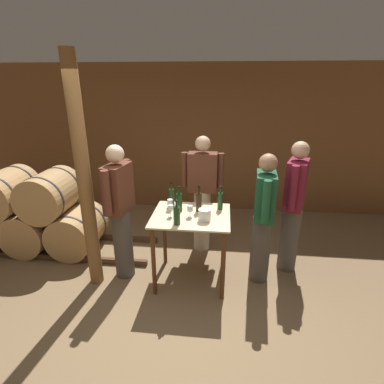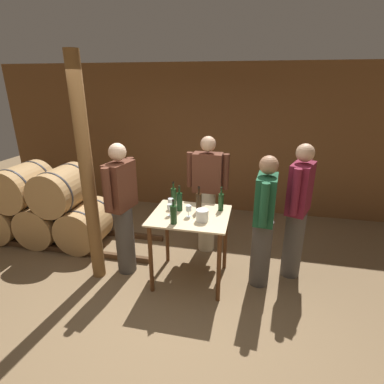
% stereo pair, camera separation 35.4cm
% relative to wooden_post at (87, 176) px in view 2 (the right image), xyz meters
% --- Properties ---
extents(ground_plane, '(14.00, 14.00, 0.00)m').
position_rel_wooden_post_xyz_m(ground_plane, '(1.03, -0.37, -1.35)').
color(ground_plane, brown).
extents(back_wall, '(8.40, 0.05, 2.70)m').
position_rel_wooden_post_xyz_m(back_wall, '(1.03, 2.52, 0.00)').
color(back_wall, brown).
rests_on(back_wall, ground_plane).
extents(barrel_rack, '(3.56, 0.79, 1.21)m').
position_rel_wooden_post_xyz_m(barrel_rack, '(-1.23, 0.70, -0.82)').
color(barrel_rack, '#4C331E').
rests_on(barrel_rack, ground_plane).
extents(tasting_table, '(0.92, 0.78, 0.90)m').
position_rel_wooden_post_xyz_m(tasting_table, '(1.19, 0.17, -0.63)').
color(tasting_table, beige).
rests_on(tasting_table, ground_plane).
extents(wooden_post, '(0.16, 0.16, 2.70)m').
position_rel_wooden_post_xyz_m(wooden_post, '(0.00, 0.00, 0.00)').
color(wooden_post, brown).
rests_on(wooden_post, ground_plane).
extents(wine_bottle_far_left, '(0.07, 0.07, 0.30)m').
position_rel_wooden_post_xyz_m(wine_bottle_far_left, '(0.91, 0.43, -0.33)').
color(wine_bottle_far_left, '#193819').
rests_on(wine_bottle_far_left, tasting_table).
extents(wine_bottle_left, '(0.07, 0.07, 0.32)m').
position_rel_wooden_post_xyz_m(wine_bottle_left, '(1.04, 0.26, -0.33)').
color(wine_bottle_left, black).
rests_on(wine_bottle_left, tasting_table).
extents(wine_bottle_center, '(0.07, 0.07, 0.29)m').
position_rel_wooden_post_xyz_m(wine_bottle_center, '(1.06, -0.10, -0.33)').
color(wine_bottle_center, '#193819').
rests_on(wine_bottle_center, tasting_table).
extents(wine_bottle_right, '(0.07, 0.07, 0.32)m').
position_rel_wooden_post_xyz_m(wine_bottle_right, '(1.27, 0.28, -0.32)').
color(wine_bottle_right, black).
rests_on(wine_bottle_right, tasting_table).
extents(wine_bottle_far_right, '(0.06, 0.06, 0.30)m').
position_rel_wooden_post_xyz_m(wine_bottle_far_right, '(1.52, 0.37, -0.33)').
color(wine_bottle_far_right, '#193819').
rests_on(wine_bottle_far_right, tasting_table).
extents(wine_glass_near_left, '(0.07, 0.07, 0.14)m').
position_rel_wooden_post_xyz_m(wine_glass_near_left, '(0.92, 0.28, -0.35)').
color(wine_glass_near_left, silver).
rests_on(wine_glass_near_left, tasting_table).
extents(wine_glass_near_center, '(0.06, 0.06, 0.14)m').
position_rel_wooden_post_xyz_m(wine_glass_near_center, '(0.96, 0.10, -0.34)').
color(wine_glass_near_center, silver).
rests_on(wine_glass_near_center, tasting_table).
extents(wine_glass_near_right, '(0.07, 0.07, 0.14)m').
position_rel_wooden_post_xyz_m(wine_glass_near_right, '(1.18, 0.11, -0.35)').
color(wine_glass_near_right, silver).
rests_on(wine_glass_near_right, tasting_table).
extents(ice_bucket, '(0.14, 0.14, 0.14)m').
position_rel_wooden_post_xyz_m(ice_bucket, '(1.35, 0.03, -0.38)').
color(ice_bucket, white).
rests_on(ice_bucket, tasting_table).
extents(person_host, '(0.25, 0.59, 1.64)m').
position_rel_wooden_post_xyz_m(person_host, '(2.04, 0.28, -0.49)').
color(person_host, '#4C4742').
rests_on(person_host, ground_plane).
extents(person_visitor_with_scarf, '(0.29, 0.58, 1.72)m').
position_rel_wooden_post_xyz_m(person_visitor_with_scarf, '(0.32, 0.17, -0.44)').
color(person_visitor_with_scarf, '#4C4742').
rests_on(person_visitor_with_scarf, ground_plane).
extents(person_visitor_bearded, '(0.34, 0.56, 1.73)m').
position_rel_wooden_post_xyz_m(person_visitor_bearded, '(2.44, 0.55, -0.43)').
color(person_visitor_bearded, '#4C4742').
rests_on(person_visitor_bearded, ground_plane).
extents(person_visitor_near_door, '(0.59, 0.24, 1.70)m').
position_rel_wooden_post_xyz_m(person_visitor_near_door, '(1.26, 0.94, -0.45)').
color(person_visitor_near_door, '#B7AD93').
rests_on(person_visitor_near_door, ground_plane).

